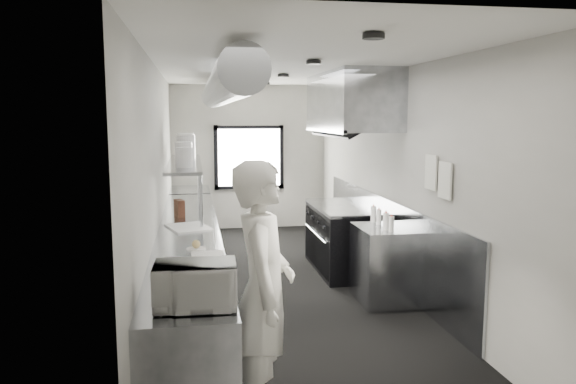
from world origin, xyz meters
name	(u,v)px	position (x,y,z in m)	size (l,w,h in m)	color
floor	(281,288)	(0.00, 0.00, 0.00)	(3.00, 8.00, 0.01)	black
ceiling	(280,67)	(0.00, 0.00, 2.80)	(3.00, 8.00, 0.01)	white
wall_back	(249,157)	(0.00, 4.00, 1.40)	(3.00, 0.02, 2.80)	#B7B4AD
wall_front	(391,261)	(0.00, -4.00, 1.40)	(3.00, 0.02, 2.80)	#B7B4AD
wall_left	(159,183)	(-1.50, 0.00, 1.40)	(0.02, 8.00, 2.80)	#B7B4AD
wall_right	(394,178)	(1.50, 0.00, 1.40)	(0.02, 8.00, 2.80)	#B7B4AD
wall_cladding	(384,237)	(1.48, 0.30, 0.55)	(0.03, 5.50, 1.10)	gray
hvac_duct	(222,89)	(-0.70, 0.40, 2.55)	(0.40, 0.40, 6.40)	gray
service_window	(249,157)	(0.00, 3.96, 1.40)	(1.36, 0.05, 1.25)	white
exhaust_hood	(351,103)	(1.10, 0.70, 2.39)	(0.81, 2.20, 0.88)	gray
prep_counter	(190,269)	(-1.15, -0.50, 0.45)	(0.70, 6.00, 0.90)	gray
pass_shelf	(185,164)	(-1.19, 1.00, 1.54)	(0.45, 3.00, 0.68)	gray
range	(345,238)	(1.04, 0.70, 0.47)	(0.88, 1.60, 0.94)	black
bottle_station	(385,264)	(1.15, -0.70, 0.45)	(0.65, 0.80, 0.90)	gray
far_work_table	(190,214)	(-1.15, 3.20, 0.45)	(0.70, 1.20, 0.90)	gray
notice_sheet_a	(431,172)	(1.47, -1.20, 1.60)	(0.02, 0.28, 0.38)	white
notice_sheet_b	(445,180)	(1.47, -1.55, 1.55)	(0.02, 0.28, 0.38)	white
line_cook	(264,291)	(-0.60, -3.03, 0.95)	(0.69, 0.46, 1.90)	silver
microwave	(195,285)	(-1.09, -3.14, 1.06)	(0.52, 0.39, 0.31)	white
deli_tub_a	(168,285)	(-1.29, -2.74, 0.95)	(0.13, 0.13, 0.09)	#B8C4B4
deli_tub_b	(165,273)	(-1.32, -2.42, 0.95)	(0.13, 0.13, 0.10)	#B8C4B4
newspaper	(208,256)	(-0.96, -1.75, 0.90)	(0.31, 0.39, 0.01)	white
small_plate	(196,249)	(-1.07, -1.46, 0.91)	(0.20, 0.20, 0.02)	silver
pastry	(196,244)	(-1.07, -1.46, 0.96)	(0.08, 0.08, 0.08)	#D4B66F
cutting_board	(189,227)	(-1.15, -0.36, 0.91)	(0.43, 0.58, 0.02)	silver
knife_block	(179,208)	(-1.27, 0.44, 1.01)	(0.09, 0.20, 0.22)	#56301E
plate_stack_a	(185,157)	(-1.19, 0.18, 1.69)	(0.21, 0.21, 0.25)	silver
plate_stack_b	(184,153)	(-1.20, 0.71, 1.72)	(0.23, 0.23, 0.29)	silver
plate_stack_c	(186,148)	(-1.18, 1.15, 1.75)	(0.26, 0.26, 0.37)	silver
plate_stack_d	(186,146)	(-1.18, 1.72, 1.76)	(0.24, 0.24, 0.38)	silver
squeeze_bottle_a	(391,224)	(1.12, -0.96, 0.99)	(0.06, 0.06, 0.18)	silver
squeeze_bottle_b	(386,221)	(1.10, -0.84, 1.00)	(0.07, 0.07, 0.20)	silver
squeeze_bottle_c	(385,221)	(1.14, -0.71, 0.98)	(0.06, 0.06, 0.17)	silver
squeeze_bottle_d	(379,217)	(1.13, -0.51, 0.99)	(0.06, 0.06, 0.18)	silver
squeeze_bottle_e	(373,214)	(1.10, -0.37, 1.00)	(0.07, 0.07, 0.20)	silver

